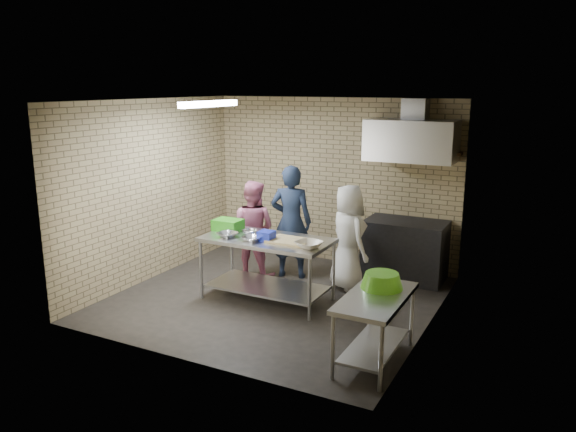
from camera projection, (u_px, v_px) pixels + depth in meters
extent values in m
plane|color=black|center=(275.00, 299.00, 7.79)|extent=(4.20, 4.20, 0.00)
plane|color=black|center=(274.00, 100.00, 7.17)|extent=(4.20, 4.20, 0.00)
cube|color=tan|center=(333.00, 181.00, 9.21)|extent=(4.20, 0.06, 2.70)
cube|color=tan|center=(181.00, 240.00, 5.75)|extent=(4.20, 0.06, 2.70)
cube|color=tan|center=(151.00, 190.00, 8.41)|extent=(0.06, 4.00, 2.70)
cube|color=tan|center=(433.00, 221.00, 6.55)|extent=(0.06, 4.00, 2.70)
cube|color=silver|center=(267.00, 269.00, 7.69)|extent=(1.75, 0.87, 0.87)
cube|color=silver|center=(375.00, 329.00, 5.95)|extent=(0.60, 1.20, 0.75)
cube|color=black|center=(405.00, 250.00, 8.52)|extent=(1.20, 0.70, 0.90)
cube|color=silver|center=(411.00, 141.00, 8.18)|extent=(1.30, 0.60, 0.60)
cube|color=#A5A8AD|center=(415.00, 109.00, 8.21)|extent=(0.35, 0.30, 0.30)
cube|color=#3F2B19|center=(434.00, 153.00, 8.25)|extent=(0.80, 0.20, 0.04)
cube|color=white|center=(209.00, 104.00, 7.63)|extent=(0.10, 1.25, 0.08)
cube|color=#2D971B|center=(228.00, 225.00, 7.99)|extent=(0.39, 0.29, 0.16)
cube|color=#192CC2|center=(266.00, 236.00, 7.47)|extent=(0.19, 0.19, 0.13)
cube|color=#D1B878|center=(289.00, 241.00, 7.41)|extent=(0.53, 0.41, 0.03)
imported|color=silver|center=(227.00, 235.00, 7.63)|extent=(0.33, 0.33, 0.07)
imported|color=silver|center=(250.00, 232.00, 7.76)|extent=(0.25, 0.25, 0.07)
imported|color=silver|center=(252.00, 239.00, 7.44)|extent=(0.30, 0.30, 0.06)
imported|color=beige|center=(309.00, 245.00, 7.14)|extent=(0.40, 0.40, 0.08)
cylinder|color=#B22619|center=(418.00, 144.00, 8.34)|extent=(0.07, 0.07, 0.18)
cylinder|color=green|center=(445.00, 147.00, 8.16)|extent=(0.06, 0.06, 0.15)
imported|color=black|center=(291.00, 222.00, 8.52)|extent=(0.72, 0.56, 1.73)
imported|color=#C96A8E|center=(253.00, 229.00, 8.58)|extent=(0.77, 0.62, 1.49)
imported|color=white|center=(348.00, 237.00, 8.04)|extent=(0.88, 0.85, 1.52)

